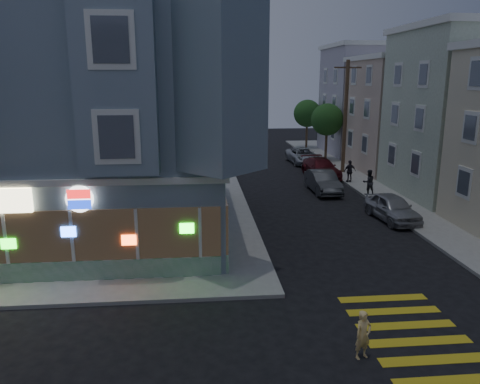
{
  "coord_description": "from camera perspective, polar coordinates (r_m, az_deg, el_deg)",
  "views": [
    {
      "loc": [
        -0.06,
        -13.26,
        7.73
      ],
      "look_at": [
        1.83,
        6.91,
        2.78
      ],
      "focal_mm": 35.0,
      "sensor_mm": 36.0,
      "label": 1
    }
  ],
  "objects": [
    {
      "name": "corner_building",
      "position": [
        25.04,
        -19.27,
        8.58
      ],
      "size": [
        14.6,
        14.6,
        11.4
      ],
      "color": "slate",
      "rests_on": "sidewalk_nw"
    },
    {
      "name": "sidewalk_ne",
      "position": [
        43.65,
        26.68,
        2.14
      ],
      "size": [
        24.0,
        42.0,
        0.15
      ],
      "primitive_type": "cube",
      "color": "gray",
      "rests_on": "ground"
    },
    {
      "name": "parked_car_d",
      "position": [
        43.92,
        7.7,
        4.4
      ],
      "size": [
        2.68,
        5.3,
        1.44
      ],
      "primitive_type": "imported",
      "rotation": [
        0.0,
        0.0,
        0.06
      ],
      "color": "#ACB1B8",
      "rests_on": "ground"
    },
    {
      "name": "utility_pole",
      "position": [
        39.27,
        12.72,
        9.1
      ],
      "size": [
        2.2,
        0.3,
        9.0
      ],
      "color": "#4C3826",
      "rests_on": "sidewalk_ne"
    },
    {
      "name": "street_tree_near",
      "position": [
        45.12,
        10.57,
        8.66
      ],
      "size": [
        3.0,
        3.0,
        5.3
      ],
      "color": "#4C3826",
      "rests_on": "sidewalk_ne"
    },
    {
      "name": "parked_car_c",
      "position": [
        38.09,
        9.85,
        2.93
      ],
      "size": [
        2.54,
        5.24,
        1.47
      ],
      "primitive_type": "imported",
      "rotation": [
        0.0,
        0.0,
        0.1
      ],
      "color": "#501218",
      "rests_on": "ground"
    },
    {
      "name": "row_house_d",
      "position": [
        51.2,
        17.43,
        10.49
      ],
      "size": [
        12.0,
        8.6,
        10.5
      ],
      "primitive_type": "cube",
      "color": "#A69FAF",
      "rests_on": "sidewalk_ne"
    },
    {
      "name": "street_tree_far",
      "position": [
        52.84,
        8.21,
        9.45
      ],
      "size": [
        3.0,
        3.0,
        5.3
      ],
      "color": "#4C3826",
      "rests_on": "sidewalk_ne"
    },
    {
      "name": "ground",
      "position": [
        15.35,
        -4.59,
        -16.56
      ],
      "size": [
        120.0,
        120.0,
        0.0
      ],
      "primitive_type": "plane",
      "color": "black",
      "rests_on": "ground"
    },
    {
      "name": "pedestrian_a",
      "position": [
        32.27,
        15.41,
        1.16
      ],
      "size": [
        0.87,
        0.71,
        1.68
      ],
      "primitive_type": "imported",
      "rotation": [
        0.0,
        0.0,
        3.23
      ],
      "color": "#222227",
      "rests_on": "sidewalk_ne"
    },
    {
      "name": "running_child",
      "position": [
        14.16,
        14.78,
        -16.49
      ],
      "size": [
        0.61,
        0.5,
        1.42
      ],
      "primitive_type": "imported",
      "rotation": [
        0.0,
        0.0,
        0.35
      ],
      "color": "#F7D27E",
      "rests_on": "ground"
    },
    {
      "name": "pedestrian_b",
      "position": [
        35.88,
        13.23,
        2.49
      ],
      "size": [
        1.02,
        0.58,
        1.65
      ],
      "primitive_type": "imported",
      "rotation": [
        0.0,
        0.0,
        3.33
      ],
      "color": "#27242C",
      "rests_on": "sidewalk_ne"
    },
    {
      "name": "fire_hydrant",
      "position": [
        27.31,
        19.47,
        -2.2
      ],
      "size": [
        0.51,
        0.29,
        0.88
      ],
      "color": "silver",
      "rests_on": "sidewalk_ne"
    },
    {
      "name": "traffic_signal",
      "position": [
        18.64,
        -5.96,
        0.35
      ],
      "size": [
        0.59,
        0.55,
        4.87
      ],
      "rotation": [
        0.0,
        0.0,
        -0.19
      ],
      "color": "black",
      "rests_on": "sidewalk_nw"
    },
    {
      "name": "parked_car_a",
      "position": [
        27.31,
        18.07,
        -1.83
      ],
      "size": [
        2.09,
        4.43,
        1.46
      ],
      "primitive_type": "imported",
      "rotation": [
        0.0,
        0.0,
        0.09
      ],
      "color": "#9B9CA2",
      "rests_on": "ground"
    },
    {
      "name": "parked_car_b",
      "position": [
        32.85,
        10.08,
        1.23
      ],
      "size": [
        1.69,
        4.6,
        1.5
      ],
      "primitive_type": "imported",
      "rotation": [
        0.0,
        0.0,
        0.02
      ],
      "color": "#3D3F43",
      "rests_on": "ground"
    },
    {
      "name": "sidewalk_nw",
      "position": [
        39.42,
        -25.16,
        1.2
      ],
      "size": [
        33.0,
        42.0,
        0.15
      ],
      "primitive_type": "cube",
      "color": "gray",
      "rests_on": "ground"
    },
    {
      "name": "row_house_c",
      "position": [
        43.08,
        21.94,
        8.63
      ],
      "size": [
        12.0,
        8.6,
        9.0
      ],
      "primitive_type": "cube",
      "color": "#B9A08F",
      "rests_on": "sidewalk_ne"
    }
  ]
}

